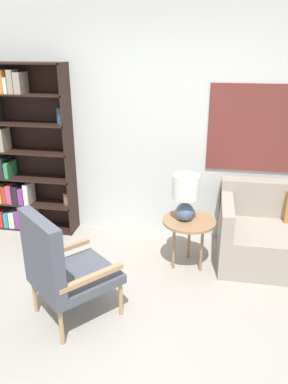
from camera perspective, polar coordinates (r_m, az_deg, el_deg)
ground_plane at (r=3.13m, az=-3.36°, el=-22.86°), size 14.00×14.00×0.00m
wall_back at (r=4.31m, az=3.51°, el=10.21°), size 6.40×0.08×2.70m
bookshelf at (r=4.78m, az=-18.94°, el=5.39°), size 1.09×0.30×2.02m
armchair at (r=3.14m, az=-12.73°, el=-10.90°), size 0.85×0.86×0.99m
side_table at (r=3.86m, az=6.87°, el=-4.97°), size 0.55×0.55×0.53m
table_lamp at (r=3.71m, az=6.36°, el=-0.20°), size 0.27×0.27×0.48m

